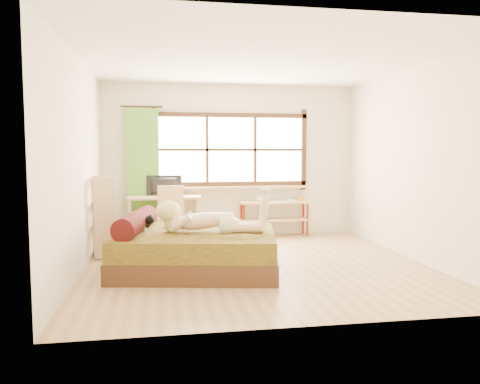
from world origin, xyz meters
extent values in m
plane|color=#9E754C|center=(0.00, 0.00, 0.00)|extent=(4.50, 4.50, 0.00)
plane|color=white|center=(0.00, 0.00, 2.70)|extent=(4.50, 4.50, 0.00)
plane|color=silver|center=(0.00, 2.25, 1.35)|extent=(4.50, 0.00, 4.50)
plane|color=silver|center=(0.00, -2.25, 1.35)|extent=(4.50, 0.00, 4.50)
plane|color=silver|center=(-2.25, 0.00, 1.35)|extent=(0.00, 4.50, 4.50)
plane|color=silver|center=(2.25, 0.00, 1.35)|extent=(0.00, 4.50, 4.50)
cube|color=#FFEDBF|center=(0.00, 2.25, 1.55)|extent=(2.60, 0.01, 1.30)
cube|color=tan|center=(0.00, 2.17, 0.88)|extent=(2.80, 0.16, 0.04)
cube|color=#448023|center=(-1.55, 2.13, 1.15)|extent=(0.55, 0.10, 2.20)
cube|color=#372010|center=(-0.79, -0.14, 0.12)|extent=(2.25, 1.93, 0.25)
cube|color=#31230B|center=(-0.79, -0.14, 0.37)|extent=(2.21, 1.89, 0.25)
cylinder|color=black|center=(-1.56, 0.00, 0.62)|extent=(0.52, 1.38, 0.28)
cube|color=tan|center=(-1.19, 1.95, 0.75)|extent=(1.24, 0.59, 0.04)
cube|color=tan|center=(-1.76, 1.74, 0.37)|extent=(0.05, 0.05, 0.74)
cube|color=tan|center=(-0.64, 1.71, 0.37)|extent=(0.05, 0.05, 0.74)
cube|color=tan|center=(-1.75, 2.19, 0.37)|extent=(0.05, 0.05, 0.74)
cube|color=tan|center=(-0.63, 2.16, 0.37)|extent=(0.05, 0.05, 0.74)
imported|color=black|center=(-1.19, 2.00, 0.94)|extent=(0.60, 0.09, 0.34)
cube|color=tan|center=(-1.09, 1.50, 0.45)|extent=(0.44, 0.44, 0.04)
cube|color=tan|center=(-1.09, 1.69, 0.71)|extent=(0.43, 0.05, 0.49)
cube|color=tan|center=(-1.28, 1.32, 0.21)|extent=(0.04, 0.04, 0.43)
cube|color=tan|center=(-0.91, 1.31, 0.21)|extent=(0.04, 0.04, 0.43)
cube|color=tan|center=(-1.27, 1.69, 0.21)|extent=(0.04, 0.04, 0.43)
cube|color=tan|center=(-0.91, 1.68, 0.21)|extent=(0.04, 0.04, 0.43)
cube|color=tan|center=(0.76, 2.07, 0.61)|extent=(1.26, 0.32, 0.04)
cube|color=tan|center=(0.76, 2.07, 0.29)|extent=(1.26, 0.32, 0.03)
cylinder|color=maroon|center=(0.18, 1.94, 0.32)|extent=(0.04, 0.04, 0.63)
cylinder|color=maroon|center=(1.34, 1.94, 0.32)|extent=(0.04, 0.04, 0.63)
cylinder|color=maroon|center=(0.18, 2.20, 0.32)|extent=(0.04, 0.04, 0.63)
cylinder|color=maroon|center=(1.34, 2.20, 0.32)|extent=(0.04, 0.04, 0.63)
cube|color=#C18030|center=(1.23, 2.07, 0.67)|extent=(0.11, 0.11, 0.08)
imported|color=gray|center=(0.46, 2.07, 0.68)|extent=(0.11, 0.11, 0.09)
imported|color=gray|center=(0.96, 2.07, 0.64)|extent=(0.16, 0.22, 0.02)
cube|color=tan|center=(-2.08, 0.91, 0.05)|extent=(0.37, 0.52, 0.03)
cube|color=tan|center=(-2.08, 0.91, 0.41)|extent=(0.37, 0.52, 0.03)
cube|color=tan|center=(-2.08, 0.91, 0.76)|extent=(0.37, 0.52, 0.03)
cube|color=tan|center=(-2.08, 0.91, 1.12)|extent=(0.37, 0.52, 0.03)
cube|color=tan|center=(-2.04, 0.68, 0.58)|extent=(0.28, 0.08, 1.15)
cube|color=tan|center=(-2.12, 1.15, 0.58)|extent=(0.28, 0.08, 1.15)
camera|label=1|loc=(-1.23, -6.05, 1.52)|focal=35.00mm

